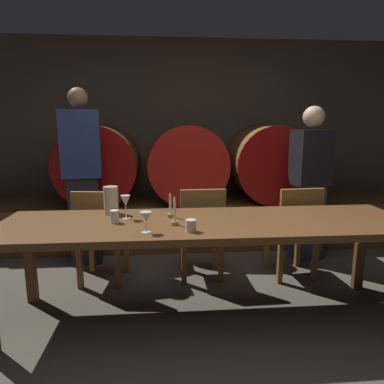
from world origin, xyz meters
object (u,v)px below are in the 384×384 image
object	(u,v)px
chair_left	(100,232)
wine_barrel_center	(187,164)
wine_glass_left	(126,202)
dining_table	(207,229)
candle_left	(170,210)
wine_glass_center	(146,218)
cup_left	(115,217)
guest_right	(309,183)
chair_right	(295,228)
guest_left	(83,177)
wine_barrel_right	(267,163)
cup_right	(191,226)
pitcher	(111,200)
chair_center	(201,229)
wine_barrel_left	(100,165)
candle_right	(175,217)

from	to	relation	value
chair_left	wine_barrel_center	bearing A→B (deg)	-121.02
wine_glass_left	dining_table	bearing A→B (deg)	-10.36
dining_table	candle_left	size ratio (longest dim) A/B	15.26
wine_glass_center	cup_left	xyz separation A→B (m)	(-0.23, 0.25, -0.05)
candle_left	wine_glass_center	world-z (taller)	candle_left
guest_right	chair_right	bearing A→B (deg)	42.19
dining_table	guest_left	size ratio (longest dim) A/B	1.65
dining_table	guest_left	xyz separation A→B (m)	(-1.13, 1.13, 0.23)
chair_left	candle_left	world-z (taller)	candle_left
wine_barrel_right	guest_right	world-z (taller)	guest_right
chair_left	wine_glass_center	xyz separation A→B (m)	(0.46, -0.86, 0.36)
cup_left	cup_right	size ratio (longest dim) A/B	1.15
pitcher	guest_left	bearing A→B (deg)	115.31
wine_barrel_right	chair_center	xyz separation A→B (m)	(-0.93, -1.09, -0.48)
wine_barrel_left	cup_right	xyz separation A→B (m)	(0.93, -1.97, -0.18)
wine_barrel_center	cup_right	world-z (taller)	wine_barrel_center
guest_left	chair_center	bearing A→B (deg)	148.72
dining_table	guest_right	size ratio (longest dim) A/B	1.82
chair_left	chair_center	distance (m)	0.91
wine_barrel_center	cup_left	distance (m)	1.85
wine_barrel_center	candle_right	xyz separation A→B (m)	(-0.21, -1.82, -0.16)
chair_center	pitcher	world-z (taller)	pitcher
guest_left	wine_glass_center	bearing A→B (deg)	108.89
chair_left	chair_right	world-z (taller)	same
chair_right	wine_glass_left	world-z (taller)	wine_glass_left
chair_right	cup_right	world-z (taller)	chair_right
chair_center	chair_left	bearing A→B (deg)	0.26
chair_left	dining_table	bearing A→B (deg)	151.39
guest_left	guest_right	world-z (taller)	guest_left
candle_right	pitcher	bearing A→B (deg)	144.54
guest_right	wine_barrel_center	bearing A→B (deg)	-41.69
candle_right	wine_glass_left	bearing A→B (deg)	151.48
chair_right	cup_right	xyz separation A→B (m)	(-1.04, -0.84, 0.30)
chair_left	chair_right	size ratio (longest dim) A/B	1.00
dining_table	candle_right	distance (m)	0.28
wine_glass_center	pitcher	bearing A→B (deg)	120.43
wine_barrel_center	chair_right	xyz separation A→B (m)	(0.93, -1.13, -0.48)
chair_center	wine_glass_center	size ratio (longest dim) A/B	6.37
guest_right	cup_right	distance (m)	1.87
wine_barrel_center	guest_right	bearing A→B (deg)	-28.78
guest_left	chair_right	bearing A→B (deg)	157.05
wine_barrel_left	candle_right	bearing A→B (deg)	-65.57
wine_glass_left	chair_left	bearing A→B (deg)	120.15
wine_barrel_center	pitcher	bearing A→B (deg)	-114.93
chair_right	candle_left	bearing A→B (deg)	17.53
chair_right	guest_right	bearing A→B (deg)	-129.71
wine_barrel_center	dining_table	size ratio (longest dim) A/B	0.31
wine_barrel_right	candle_right	size ratio (longest dim) A/B	4.37
cup_right	chair_left	bearing A→B (deg)	131.22
wine_barrel_center	cup_right	size ratio (longest dim) A/B	11.64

